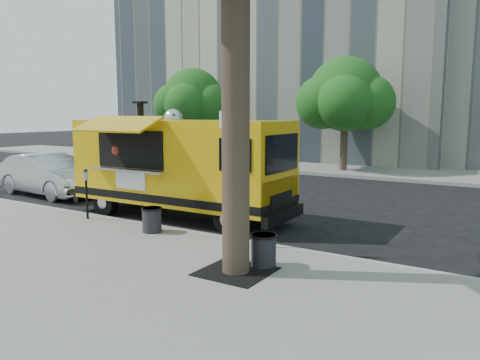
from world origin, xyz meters
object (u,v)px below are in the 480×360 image
object	(u,v)px
parking_meter	(86,188)
trash_bin_left	(264,249)
food_truck	(179,164)
sign_post	(225,166)
far_tree_a	(193,98)
trash_bin_right	(152,219)
far_tree_b	(345,94)
sedan	(49,175)

from	to	relation	value
parking_meter	trash_bin_left	xyz separation A→B (m)	(5.86, -0.91, -0.51)
parking_meter	food_truck	size ratio (longest dim) A/B	0.20
sign_post	far_tree_a	bearing A→B (deg)	129.83
far_tree_a	food_truck	world-z (taller)	far_tree_a
far_tree_a	trash_bin_right	xyz separation A→B (m)	(9.41, -13.78, -3.31)
far_tree_a	parking_meter	bearing A→B (deg)	-62.85
trash_bin_left	trash_bin_right	xyz separation A→B (m)	(-3.45, 0.78, -0.01)
far_tree_b	sedan	distance (m)	13.92
sedan	trash_bin_right	world-z (taller)	sedan
far_tree_b	sign_post	size ratio (longest dim) A/B	1.83
sedan	far_tree_b	bearing A→B (deg)	-25.70
trash_bin_left	sign_post	bearing A→B (deg)	151.47
far_tree_b	far_tree_a	bearing A→B (deg)	-177.46
sign_post	trash_bin_right	world-z (taller)	sign_post
parking_meter	trash_bin_right	xyz separation A→B (m)	(2.41, -0.13, -0.52)
far_tree_a	trash_bin_right	world-z (taller)	far_tree_a
food_truck	sign_post	bearing A→B (deg)	-36.31
food_truck	trash_bin_right	bearing A→B (deg)	-68.56
sign_post	sedan	xyz separation A→B (m)	(-9.27, 2.46, -1.10)
parking_meter	sedan	distance (m)	5.24
sedan	trash_bin_right	size ratio (longest dim) A/B	7.76
far_tree_b	food_truck	bearing A→B (deg)	-92.04
sign_post	food_truck	distance (m)	3.67
sedan	far_tree_a	bearing A→B (deg)	15.31
parking_meter	trash_bin_left	world-z (taller)	parking_meter
far_tree_b	parking_meter	xyz separation A→B (m)	(-2.00, -14.05, -2.85)
far_tree_a	food_truck	xyz separation A→B (m)	(8.57, -11.73, -2.25)
far_tree_b	sign_post	bearing A→B (deg)	-79.85
far_tree_b	food_truck	world-z (taller)	far_tree_b
sedan	food_truck	bearing A→B (deg)	-89.13
far_tree_a	sign_post	world-z (taller)	far_tree_a
far_tree_a	sedan	xyz separation A→B (m)	(2.28, -11.39, -3.03)
sign_post	trash_bin_left	world-z (taller)	sign_post
far_tree_a	sign_post	distance (m)	18.14
parking_meter	trash_bin_right	bearing A→B (deg)	-3.15
sedan	trash_bin_right	distance (m)	7.53
far_tree_b	trash_bin_left	bearing A→B (deg)	-75.54
sign_post	trash_bin_left	bearing A→B (deg)	-28.53
far_tree_b	sedan	size ratio (longest dim) A/B	1.22
far_tree_b	sedan	xyz separation A→B (m)	(-6.72, -11.79, -3.09)
far_tree_a	far_tree_b	bearing A→B (deg)	2.54
parking_meter	food_truck	bearing A→B (deg)	50.78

